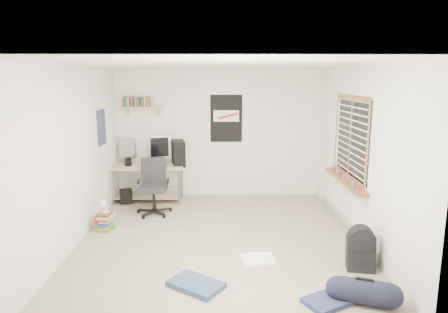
{
  "coord_description": "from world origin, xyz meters",
  "views": [
    {
      "loc": [
        0.02,
        -5.55,
        2.3
      ],
      "look_at": [
        0.08,
        0.26,
        1.18
      ],
      "focal_mm": 32.0,
      "sensor_mm": 36.0,
      "label": 1
    }
  ],
  "objects_px": {
    "backpack": "(361,253)",
    "duffel_bag": "(364,291)",
    "office_chair": "(154,187)",
    "desk": "(146,182)",
    "book_stack": "(105,221)"
  },
  "relations": [
    {
      "from": "backpack",
      "to": "duffel_bag",
      "type": "relative_size",
      "value": 0.85
    },
    {
      "from": "office_chair",
      "to": "duffel_bag",
      "type": "distance_m",
      "value": 3.91
    },
    {
      "from": "desk",
      "to": "backpack",
      "type": "height_order",
      "value": "desk"
    },
    {
      "from": "desk",
      "to": "office_chair",
      "type": "relative_size",
      "value": 1.51
    },
    {
      "from": "office_chair",
      "to": "book_stack",
      "type": "xyz_separation_m",
      "value": [
        -0.63,
        -0.76,
        -0.34
      ]
    },
    {
      "from": "backpack",
      "to": "book_stack",
      "type": "relative_size",
      "value": 0.94
    },
    {
      "from": "office_chair",
      "to": "desk",
      "type": "bearing_deg",
      "value": 103.02
    },
    {
      "from": "desk",
      "to": "book_stack",
      "type": "xyz_separation_m",
      "value": [
        -0.35,
        -1.55,
        -0.21
      ]
    },
    {
      "from": "office_chair",
      "to": "book_stack",
      "type": "bearing_deg",
      "value": -136.36
    },
    {
      "from": "desk",
      "to": "duffel_bag",
      "type": "height_order",
      "value": "desk"
    },
    {
      "from": "backpack",
      "to": "duffel_bag",
      "type": "distance_m",
      "value": 0.83
    },
    {
      "from": "desk",
      "to": "office_chair",
      "type": "distance_m",
      "value": 0.85
    },
    {
      "from": "duffel_bag",
      "to": "book_stack",
      "type": "xyz_separation_m",
      "value": [
        -3.26,
        2.1,
        0.01
      ]
    },
    {
      "from": "desk",
      "to": "office_chair",
      "type": "xyz_separation_m",
      "value": [
        0.28,
        -0.79,
        0.12
      ]
    },
    {
      "from": "duffel_bag",
      "to": "office_chair",
      "type": "bearing_deg",
      "value": 151.12
    }
  ]
}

